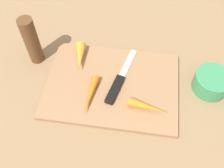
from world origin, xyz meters
name	(u,v)px	position (x,y,z in m)	size (l,w,h in m)	color
ground_plane	(112,86)	(0.00, 0.00, 0.00)	(1.40, 1.40, 0.00)	#8C6D4C
cutting_board	(112,85)	(0.00, 0.00, 0.01)	(0.36, 0.26, 0.01)	#99704C
knife	(117,86)	(-0.01, 0.01, 0.02)	(0.07, 0.20, 0.01)	#B7B7BC
carrot_longest	(90,95)	(0.05, 0.05, 0.02)	(0.02, 0.02, 0.11)	orange
carrot_shortest	(80,57)	(0.10, -0.07, 0.03)	(0.03, 0.03, 0.09)	orange
carrot_medium	(148,107)	(-0.10, 0.07, 0.02)	(0.02, 0.02, 0.10)	orange
small_bowl	(212,82)	(-0.27, -0.03, 0.03)	(0.10, 0.10, 0.05)	#388C59
pepper_grinder	(32,41)	(0.23, -0.07, 0.08)	(0.04, 0.04, 0.15)	brown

